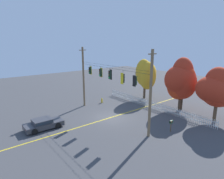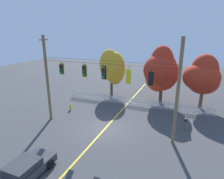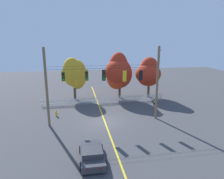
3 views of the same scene
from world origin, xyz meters
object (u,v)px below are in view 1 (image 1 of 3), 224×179
at_px(autumn_maple_mid, 182,85).
at_px(fire_hydrant, 102,100).
at_px(traffic_signal_westbound_side, 110,75).
at_px(parked_car, 43,123).
at_px(autumn_oak_far_east, 181,80).
at_px(roadside_mailbox, 171,123).
at_px(traffic_signal_northbound_secondary, 101,73).
at_px(autumn_maple_near_fence, 146,74).
at_px(autumn_maple_far_west, 216,90).
at_px(traffic_signal_southbound_primary, 123,78).
at_px(traffic_signal_northbound_primary, 135,81).
at_px(traffic_signal_eastbound_side, 90,70).

height_order(autumn_maple_mid, fire_hydrant, autumn_maple_mid).
xyz_separation_m(traffic_signal_westbound_side, parked_car, (-2.12, -7.72, -4.92)).
relative_size(autumn_maple_mid, autumn_oak_far_east, 0.86).
bearing_deg(roadside_mailbox, traffic_signal_northbound_secondary, -164.13).
relative_size(traffic_signal_northbound_secondary, autumn_oak_far_east, 0.19).
height_order(autumn_maple_near_fence, fire_hydrant, autumn_maple_near_fence).
relative_size(traffic_signal_westbound_side, autumn_maple_near_fence, 0.21).
relative_size(autumn_maple_near_fence, autumn_maple_far_west, 1.01).
relative_size(autumn_maple_near_fence, roadside_mailbox, 5.15).
relative_size(traffic_signal_southbound_primary, autumn_maple_mid, 0.24).
relative_size(traffic_signal_northbound_primary, autumn_maple_mid, 0.24).
distance_m(traffic_signal_westbound_side, roadside_mailbox, 8.82).
distance_m(autumn_maple_near_fence, autumn_oak_far_east, 6.99).
distance_m(traffic_signal_eastbound_side, roadside_mailbox, 12.70).
bearing_deg(traffic_signal_northbound_secondary, roadside_mailbox, 15.87).
distance_m(traffic_signal_eastbound_side, fire_hydrant, 6.04).
xyz_separation_m(traffic_signal_southbound_primary, autumn_oak_far_east, (1.42, 9.56, -1.07)).
bearing_deg(parked_car, traffic_signal_westbound_side, 74.63).
xyz_separation_m(traffic_signal_northbound_secondary, autumn_oak_far_east, (5.68, 9.54, -1.22)).
xyz_separation_m(traffic_signal_northbound_secondary, roadside_mailbox, (9.09, 2.58, -4.51)).
distance_m(traffic_signal_westbound_side, autumn_maple_near_fence, 10.80).
bearing_deg(autumn_maple_mid, fire_hydrant, -144.67).
bearing_deg(autumn_maple_mid, autumn_maple_near_fence, 175.05).
distance_m(traffic_signal_southbound_primary, autumn_maple_mid, 9.92).
relative_size(traffic_signal_northbound_secondary, parked_car, 0.34).
height_order(traffic_signal_eastbound_side, autumn_maple_near_fence, autumn_maple_near_fence).
relative_size(traffic_signal_eastbound_side, traffic_signal_northbound_primary, 0.90).
height_order(autumn_oak_far_east, parked_car, autumn_oak_far_east).
bearing_deg(traffic_signal_northbound_primary, traffic_signal_northbound_secondary, 179.82).
height_order(traffic_signal_southbound_primary, autumn_maple_mid, autumn_maple_mid).
distance_m(autumn_oak_far_east, fire_hydrant, 12.23).
distance_m(autumn_oak_far_east, autumn_maple_far_west, 4.85).
bearing_deg(autumn_oak_far_east, roadside_mailbox, -63.89).
xyz_separation_m(traffic_signal_eastbound_side, traffic_signal_southbound_primary, (6.76, -0.02, -0.15)).
distance_m(traffic_signal_eastbound_side, parked_car, 9.46).
bearing_deg(autumn_maple_near_fence, traffic_signal_southbound_primary, -61.64).
height_order(autumn_maple_far_west, fire_hydrant, autumn_maple_far_west).
distance_m(traffic_signal_eastbound_side, autumn_maple_mid, 12.83).
height_order(traffic_signal_northbound_primary, fire_hydrant, traffic_signal_northbound_primary).
bearing_deg(autumn_maple_near_fence, fire_hydrant, -108.71).
xyz_separation_m(autumn_maple_near_fence, fire_hydrant, (-2.50, -7.38, -3.86)).
xyz_separation_m(autumn_maple_mid, fire_hydrant, (-9.54, -6.77, -3.25)).
xyz_separation_m(traffic_signal_eastbound_side, traffic_signal_westbound_side, (4.44, 0.00, -0.03)).
bearing_deg(autumn_maple_far_west, traffic_signal_eastbound_side, -144.98).
height_order(traffic_signal_eastbound_side, traffic_signal_southbound_primary, same).
distance_m(traffic_signal_eastbound_side, autumn_maple_far_west, 15.95).
xyz_separation_m(parked_car, fire_hydrant, (-3.59, 10.57, -0.23)).
bearing_deg(autumn_maple_far_west, traffic_signal_northbound_secondary, -139.05).
distance_m(traffic_signal_southbound_primary, autumn_maple_far_west, 11.15).
bearing_deg(traffic_signal_westbound_side, traffic_signal_eastbound_side, -179.99).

